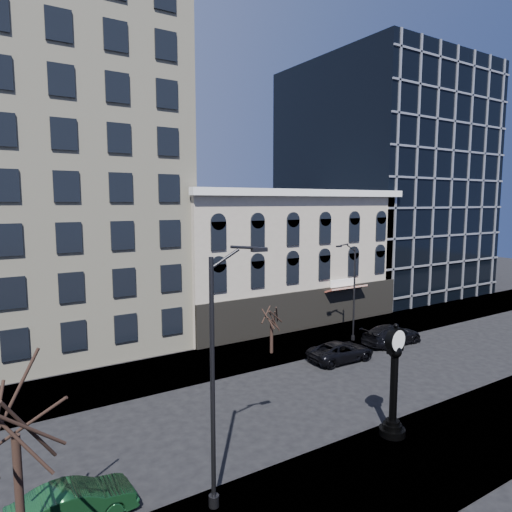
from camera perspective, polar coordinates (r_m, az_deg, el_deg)
ground at (r=26.76m, az=1.06°, el=-18.45°), size 160.00×160.00×0.00m
sidewalk_far at (r=33.18m, az=-6.83°, el=-13.27°), size 160.00×6.00×0.12m
sidewalk_near at (r=21.37m, az=14.36°, el=-25.52°), size 160.00×6.00×0.12m
cream_tower at (r=40.48m, az=-22.64°, el=17.55°), size 15.90×15.40×42.50m
victorian_row at (r=44.43m, az=2.60°, el=-0.22°), size 22.60×11.19×12.50m
glass_office at (r=61.29m, az=15.48°, el=8.96°), size 20.00×20.15×28.00m
street_clock at (r=23.72m, az=16.85°, el=-15.21°), size 1.26×1.26×5.57m
street_lamp_near at (r=16.57m, az=-3.22°, el=-6.47°), size 2.57×0.53×9.92m
street_lamp_far at (r=37.14m, az=11.64°, el=-1.28°), size 2.12×0.40×8.17m
bare_tree_near at (r=14.92m, az=-28.09°, el=-15.60°), size 4.47×4.47×7.68m
bare_tree_far at (r=34.21m, az=1.97°, el=-7.15°), size 2.37×2.37×4.07m
car_near_b at (r=19.57m, az=-21.86°, el=-26.86°), size 4.37×1.65×1.43m
car_far_a at (r=34.11m, az=10.57°, el=-11.63°), size 5.13×2.52×1.40m
car_far_b at (r=38.77m, az=16.59°, el=-9.41°), size 5.44×2.26×1.57m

